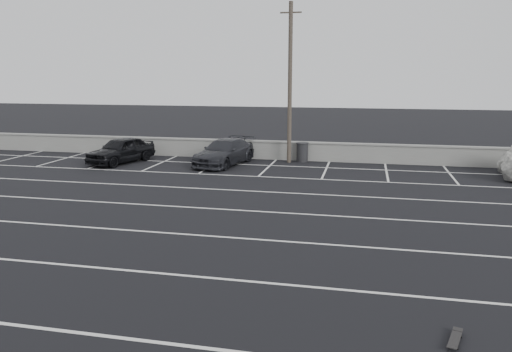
% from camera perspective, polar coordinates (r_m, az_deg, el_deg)
% --- Properties ---
extents(ground, '(120.00, 120.00, 0.00)m').
position_cam_1_polar(ground, '(15.62, -10.45, -6.41)').
color(ground, black).
rests_on(ground, ground).
extents(seawall, '(50.00, 0.45, 1.06)m').
position_cam_1_polar(seawall, '(28.59, 0.41, 3.07)').
color(seawall, gray).
rests_on(seawall, ground).
extents(stall_lines, '(36.00, 20.05, 0.01)m').
position_cam_1_polar(stall_lines, '(19.61, -5.70, -2.55)').
color(stall_lines, silver).
rests_on(stall_lines, ground).
extents(car_left, '(2.80, 4.47, 1.42)m').
position_cam_1_polar(car_left, '(28.26, -15.17, 2.89)').
color(car_left, black).
rests_on(car_left, ground).
extents(car_right, '(2.81, 4.94, 1.35)m').
position_cam_1_polar(car_right, '(26.76, -3.64, 2.74)').
color(car_right, '#232429').
rests_on(car_right, ground).
extents(utility_pole, '(1.13, 0.23, 8.49)m').
position_cam_1_polar(utility_pole, '(27.17, 3.90, 10.54)').
color(utility_pole, '#4C4238').
rests_on(utility_pole, ground).
extents(trash_bin, '(0.91, 0.91, 1.06)m').
position_cam_1_polar(trash_bin, '(27.79, 5.31, 2.75)').
color(trash_bin, black).
rests_on(trash_bin, ground).
extents(skateboard, '(0.36, 0.70, 0.08)m').
position_cam_1_polar(skateboard, '(10.13, 21.77, -16.96)').
color(skateboard, black).
rests_on(skateboard, ground).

